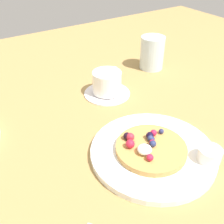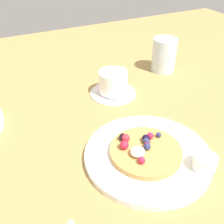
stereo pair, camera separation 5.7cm
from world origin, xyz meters
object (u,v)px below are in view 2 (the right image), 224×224
at_px(coffee_cup, 113,81).
at_px(water_glass, 164,55).
at_px(pancake_plate, 148,155).
at_px(syrup_ramekin, 205,162).
at_px(coffee_saucer, 113,93).

distance_m(coffee_cup, water_glass, 0.22).
relative_size(pancake_plate, syrup_ramekin, 5.64).
bearing_deg(syrup_ramekin, coffee_cup, 93.37).
xyz_separation_m(coffee_cup, water_glass, (0.21, 0.06, 0.01)).
bearing_deg(coffee_saucer, syrup_ramekin, -86.38).
bearing_deg(coffee_saucer, water_glass, 17.03).
relative_size(pancake_plate, coffee_cup, 2.54).
bearing_deg(pancake_plate, coffee_saucer, 78.92).
bearing_deg(syrup_ramekin, pancake_plate, 131.35).
relative_size(coffee_saucer, coffee_cup, 1.27).
xyz_separation_m(syrup_ramekin, coffee_cup, (-0.02, 0.34, 0.01)).
relative_size(pancake_plate, coffee_saucer, 2.00).
height_order(pancake_plate, water_glass, water_glass).
bearing_deg(syrup_ramekin, coffee_saucer, 93.62).
relative_size(syrup_ramekin, coffee_saucer, 0.36).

